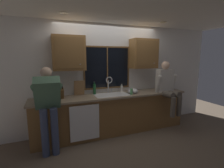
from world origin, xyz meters
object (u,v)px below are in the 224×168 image
Objects in this scene: person_sitting_on_counter at (167,85)px; mixing_bowl at (133,91)px; cutting_board at (79,88)px; soap_dispenser at (131,91)px; bottle_green_glass at (122,89)px; bottle_tall_clear at (94,89)px; knife_block at (61,94)px; person_standing at (48,102)px.

person_sitting_on_counter is 0.87m from mixing_bowl.
cutting_board reaches higher than soap_dispenser.
bottle_green_glass is at bearing 130.03° from mixing_bowl.
soap_dispenser is 0.66× the size of bottle_tall_clear.
bottle_green_glass is (1.45, 0.12, -0.02)m from knife_block.
bottle_green_glass is at bearing -2.92° from cutting_board.
cutting_board is at bearing 22.13° from knife_block.
knife_block is 1.29× the size of mixing_bowl.
soap_dispenser is at bearing -23.66° from bottle_tall_clear.
soap_dispenser is (1.55, -0.20, -0.03)m from knife_block.
person_standing is 4.97× the size of knife_block.
bottle_tall_clear is at bearing -4.33° from cutting_board.
cutting_board reaches higher than bottle_green_glass.
bottle_tall_clear is at bearing 164.01° from mixing_bowl.
mixing_bowl is (1.89, 0.28, 0.00)m from person_standing.
bottle_green_glass reaches higher than soap_dispenser.
person_standing is 5.31× the size of bottle_tall_clear.
person_standing is 1.27× the size of person_sitting_on_counter.
soap_dispenser is at bearing -7.42° from knife_block.
knife_block is at bearing -169.35° from bottle_tall_clear.
soap_dispenser is 0.34m from bottle_green_glass.
bottle_green_glass reaches higher than mixing_bowl.
cutting_board is 1.73× the size of soap_dispenser.
bottle_tall_clear is (-0.88, 0.25, 0.07)m from mixing_bowl.
bottle_tall_clear is at bearing 10.65° from knife_block.
person_standing is at bearing -123.66° from knife_block.
bottle_tall_clear is (-1.71, 0.46, -0.06)m from person_sitting_on_counter.
soap_dispenser is (1.14, -0.37, -0.09)m from cutting_board.
person_standing reaches higher than bottle_green_glass.
knife_block is (0.25, 0.38, 0.05)m from person_standing.
mixing_bowl is (1.22, -0.28, -0.11)m from cutting_board.
cutting_board is at bearing 167.22° from mixing_bowl.
cutting_board reaches higher than bottle_tall_clear.
bottle_green_glass is at bearing 157.19° from person_sitting_on_counter.
mixing_bowl is at bearing -12.78° from cutting_board.
person_standing is at bearing -178.58° from person_sitting_on_counter.
knife_block is 0.78m from bottle_tall_clear.
mixing_bowl is 0.91m from bottle_tall_clear.
person_sitting_on_counter is 0.94m from soap_dispenser.
person_sitting_on_counter reaches higher than knife_block.
cutting_board is at bearing 161.86° from soap_dispenser.
knife_block is 1.57m from soap_dispenser.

